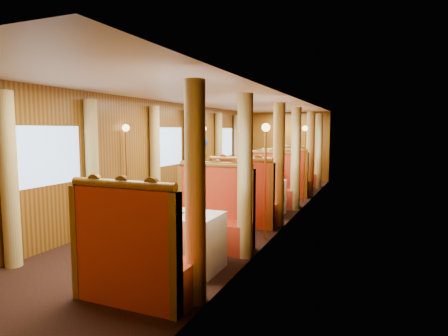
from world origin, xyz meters
The scene contains 48 objects.
floor centered at (0.00, 0.00, 0.00)m, with size 3.00×12.00×0.01m, color black, non-canonical shape.
ceiling centered at (0.00, 0.00, 2.50)m, with size 3.00×12.00×0.01m, color silver, non-canonical shape.
wall_far centered at (0.00, 6.00, 1.25)m, with size 3.00×2.50×0.01m, color brown, non-canonical shape.
wall_left centered at (-1.50, 0.00, 1.25)m, with size 12.00×2.50×0.01m, color brown, non-canonical shape.
wall_right centered at (1.50, 0.00, 1.25)m, with size 12.00×2.50×0.01m, color brown, non-canonical shape.
doorway_far centered at (0.00, 5.97, 1.00)m, with size 0.80×0.04×2.00m, color #916121.
table_near centered at (0.75, -3.50, 0.38)m, with size 1.05×0.72×0.75m, color white.
banquette_near_fwd centered at (0.75, -4.51, 0.42)m, with size 1.30×0.55×1.34m.
banquette_near_aft centered at (0.75, -2.49, 0.42)m, with size 1.30×0.55×1.34m.
table_mid centered at (0.75, 0.00, 0.38)m, with size 1.05×0.72×0.75m, color white.
banquette_mid_fwd centered at (0.75, -1.01, 0.42)m, with size 1.30×0.55×1.34m.
banquette_mid_aft centered at (0.75, 1.01, 0.42)m, with size 1.30×0.55×1.34m.
table_far centered at (0.75, 3.50, 0.38)m, with size 1.05×0.72×0.75m, color white.
banquette_far_fwd centered at (0.75, 2.49, 0.42)m, with size 1.30×0.55×1.34m.
banquette_far_aft centered at (0.75, 4.51, 0.42)m, with size 1.30×0.55×1.34m.
tea_tray centered at (0.65, -3.58, 0.76)m, with size 0.34×0.26×0.01m, color silver.
teapot_left centered at (0.61, -3.63, 0.82)m, with size 0.17×0.13×0.14m, color silver, non-canonical shape.
teapot_right centered at (0.77, -3.60, 0.81)m, with size 0.14×0.11×0.12m, color silver, non-canonical shape.
teapot_back centered at (0.68, -3.46, 0.81)m, with size 0.15×0.11×0.12m, color silver, non-canonical shape.
fruit_plate centered at (1.02, -3.66, 0.77)m, with size 0.22×0.22×0.05m.
cup_inboard centered at (0.37, -3.36, 0.86)m, with size 0.08×0.08×0.26m.
cup_outboard centered at (0.43, -3.26, 0.86)m, with size 0.08×0.08×0.26m.
rose_vase_mid centered at (0.72, 0.03, 0.93)m, with size 0.06×0.06×0.36m.
rose_vase_far centered at (0.75, 3.47, 0.93)m, with size 0.06×0.06×0.36m.
window_left_near centered at (-1.49, -3.50, 1.45)m, with size 1.20×0.90×0.01m, color #8CADD8, non-canonical shape.
curtain_left_near_a centered at (-1.38, -4.28, 1.18)m, with size 0.22×0.22×2.35m, color tan.
curtain_left_near_b centered at (-1.38, -2.72, 1.18)m, with size 0.22×0.22×2.35m, color tan.
window_right_near centered at (1.49, -3.50, 1.45)m, with size 1.20×0.90×0.01m, color #8CADD8, non-canonical shape.
curtain_right_near_a centered at (1.38, -4.28, 1.18)m, with size 0.22×0.22×2.35m, color tan.
curtain_right_near_b centered at (1.38, -2.72, 1.18)m, with size 0.22×0.22×2.35m, color tan.
window_left_mid centered at (-1.49, 0.00, 1.45)m, with size 1.20×0.90×0.01m, color #8CADD8, non-canonical shape.
curtain_left_mid_a centered at (-1.38, -0.78, 1.18)m, with size 0.22×0.22×2.35m, color tan.
curtain_left_mid_b centered at (-1.38, 0.78, 1.18)m, with size 0.22×0.22×2.35m, color tan.
window_right_mid centered at (1.49, 0.00, 1.45)m, with size 1.20×0.90×0.01m, color #8CADD8, non-canonical shape.
curtain_right_mid_a centered at (1.38, -0.78, 1.18)m, with size 0.22×0.22×2.35m, color tan.
curtain_right_mid_b centered at (1.38, 0.78, 1.18)m, with size 0.22×0.22×2.35m, color tan.
window_left_far centered at (-1.49, 3.50, 1.45)m, with size 1.20×0.90×0.01m, color #8CADD8, non-canonical shape.
curtain_left_far_a centered at (-1.38, 2.72, 1.18)m, with size 0.22×0.22×2.35m, color tan.
curtain_left_far_b centered at (-1.38, 4.28, 1.18)m, with size 0.22×0.22×2.35m, color tan.
window_right_far centered at (1.49, 3.50, 1.45)m, with size 1.20×0.90×0.01m, color #8CADD8, non-canonical shape.
curtain_right_far_a centered at (1.38, 2.72, 1.18)m, with size 0.22×0.22×2.35m, color tan.
curtain_right_far_b centered at (1.38, 4.28, 1.18)m, with size 0.22×0.22×2.35m, color tan.
sconce_left_fore centered at (-1.40, -1.75, 1.38)m, with size 0.14×0.14×1.95m.
sconce_right_fore centered at (1.40, -1.75, 1.38)m, with size 0.14×0.14×1.95m.
sconce_left_aft centered at (-1.40, 1.75, 1.38)m, with size 0.14×0.14×1.95m.
sconce_right_aft centered at (1.40, 1.75, 1.38)m, with size 0.14×0.14×1.95m.
steward centered at (-0.88, 0.40, 0.84)m, with size 0.61×0.40×1.68m, color navy.
passenger centered at (0.75, 0.74, 0.74)m, with size 0.40×0.44×0.76m.
Camera 1 is at (3.13, -7.72, 1.83)m, focal length 30.00 mm.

